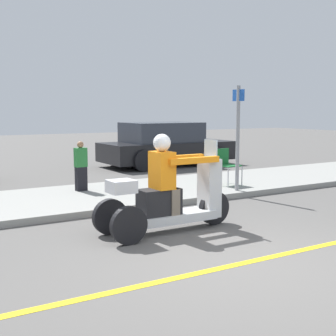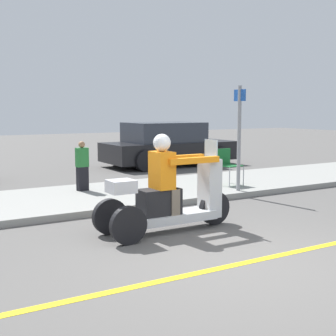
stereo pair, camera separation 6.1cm
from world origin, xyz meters
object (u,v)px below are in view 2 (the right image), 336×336
Objects in this scene: motorcycle_trike at (169,197)px; spectator_near_curb at (82,167)px; folding_chair_curbside at (227,163)px; parked_car_lot_center at (168,145)px; street_sign at (239,134)px.

spectator_near_curb is (-0.07, 3.42, 0.09)m from motorcycle_trike.
motorcycle_trike reaches higher than folding_chair_curbside.
spectator_near_curb reaches higher than folding_chair_curbside.
motorcycle_trike is 3.42m from spectator_near_curb.
parked_car_lot_center reaches higher than spectator_near_curb.
spectator_near_curb is 3.37m from street_sign.
street_sign is (2.83, -1.69, 0.69)m from spectator_near_curb.
street_sign is at bearing -109.66° from folding_chair_curbside.
street_sign reaches higher than motorcycle_trike.
motorcycle_trike is 1.00× the size of street_sign.
motorcycle_trike is at bearing -88.78° from spectator_near_curb.
folding_chair_curbside is (3.02, 2.47, 0.09)m from motorcycle_trike.
parked_car_lot_center is 1.95× the size of street_sign.
spectator_near_curb is at bearing 162.91° from folding_chair_curbside.
motorcycle_trike is 8.30m from parked_car_lot_center.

